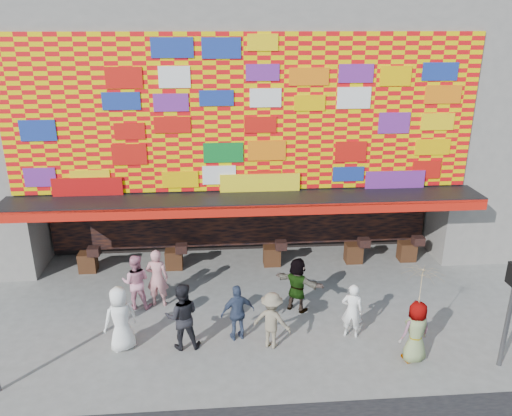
{
  "coord_description": "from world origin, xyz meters",
  "views": [
    {
      "loc": [
        -0.84,
        -11.57,
        8.2
      ],
      "look_at": [
        0.22,
        2.0,
        3.17
      ],
      "focal_mm": 35.0,
      "sensor_mm": 36.0,
      "label": 1
    }
  ],
  "objects_px": {
    "ped_g": "(416,332)",
    "ped_i": "(136,282)",
    "ped_a": "(121,319)",
    "ped_e": "(238,313)",
    "signal_right": "(512,301)",
    "ped_f": "(297,285)",
    "parasol": "(422,286)",
    "ped_b": "(157,278)",
    "ped_c": "(182,316)",
    "ped_d": "(272,320)",
    "ped_h": "(352,311)"
  },
  "relations": [
    {
      "from": "signal_right",
      "to": "ped_a",
      "type": "height_order",
      "value": "signal_right"
    },
    {
      "from": "ped_a",
      "to": "parasol",
      "type": "bearing_deg",
      "value": 143.22
    },
    {
      "from": "ped_e",
      "to": "parasol",
      "type": "xyz_separation_m",
      "value": [
        4.48,
        -1.3,
        1.36
      ]
    },
    {
      "from": "signal_right",
      "to": "ped_b",
      "type": "relative_size",
      "value": 1.61
    },
    {
      "from": "ped_e",
      "to": "ped_i",
      "type": "distance_m",
      "value": 3.54
    },
    {
      "from": "ped_e",
      "to": "parasol",
      "type": "bearing_deg",
      "value": 148.09
    },
    {
      "from": "ped_f",
      "to": "ped_i",
      "type": "distance_m",
      "value": 4.88
    },
    {
      "from": "ped_c",
      "to": "ped_f",
      "type": "height_order",
      "value": "ped_c"
    },
    {
      "from": "signal_right",
      "to": "ped_h",
      "type": "height_order",
      "value": "signal_right"
    },
    {
      "from": "ped_a",
      "to": "parasol",
      "type": "distance_m",
      "value": 7.76
    },
    {
      "from": "ped_h",
      "to": "ped_b",
      "type": "bearing_deg",
      "value": -3.68
    },
    {
      "from": "ped_h",
      "to": "parasol",
      "type": "relative_size",
      "value": 0.84
    },
    {
      "from": "ped_a",
      "to": "ped_g",
      "type": "distance_m",
      "value": 7.66
    },
    {
      "from": "ped_b",
      "to": "ped_d",
      "type": "distance_m",
      "value": 4.04
    },
    {
      "from": "ped_a",
      "to": "ped_h",
      "type": "height_order",
      "value": "ped_a"
    },
    {
      "from": "ped_c",
      "to": "ped_e",
      "type": "relative_size",
      "value": 1.15
    },
    {
      "from": "parasol",
      "to": "ped_d",
      "type": "bearing_deg",
      "value": 166.33
    },
    {
      "from": "ped_f",
      "to": "parasol",
      "type": "height_order",
      "value": "parasol"
    },
    {
      "from": "ped_e",
      "to": "ped_g",
      "type": "bearing_deg",
      "value": 148.09
    },
    {
      "from": "ped_b",
      "to": "ped_d",
      "type": "height_order",
      "value": "ped_b"
    },
    {
      "from": "ped_g",
      "to": "ped_i",
      "type": "height_order",
      "value": "ped_i"
    },
    {
      "from": "ped_b",
      "to": "ped_g",
      "type": "height_order",
      "value": "ped_b"
    },
    {
      "from": "ped_b",
      "to": "ped_i",
      "type": "bearing_deg",
      "value": 13.38
    },
    {
      "from": "signal_right",
      "to": "ped_g",
      "type": "relative_size",
      "value": 1.77
    },
    {
      "from": "ped_a",
      "to": "ped_e",
      "type": "relative_size",
      "value": 1.11
    },
    {
      "from": "ped_d",
      "to": "ped_f",
      "type": "distance_m",
      "value": 2.01
    },
    {
      "from": "parasol",
      "to": "ped_c",
      "type": "bearing_deg",
      "value": 170.16
    },
    {
      "from": "ped_b",
      "to": "ped_e",
      "type": "bearing_deg",
      "value": 146.69
    },
    {
      "from": "signal_right",
      "to": "ped_d",
      "type": "bearing_deg",
      "value": 167.63
    },
    {
      "from": "ped_g",
      "to": "parasol",
      "type": "height_order",
      "value": "parasol"
    },
    {
      "from": "signal_right",
      "to": "ped_g",
      "type": "height_order",
      "value": "signal_right"
    },
    {
      "from": "ped_c",
      "to": "signal_right",
      "type": "bearing_deg",
      "value": 167.31
    },
    {
      "from": "ped_f",
      "to": "ped_g",
      "type": "height_order",
      "value": "ped_f"
    },
    {
      "from": "parasol",
      "to": "ped_b",
      "type": "bearing_deg",
      "value": 154.6
    },
    {
      "from": "ped_a",
      "to": "ped_b",
      "type": "distance_m",
      "value": 2.29
    },
    {
      "from": "ped_h",
      "to": "parasol",
      "type": "height_order",
      "value": "parasol"
    },
    {
      "from": "ped_i",
      "to": "ped_g",
      "type": "bearing_deg",
      "value": 160.79
    },
    {
      "from": "ped_c",
      "to": "ped_e",
      "type": "bearing_deg",
      "value": -172.64
    },
    {
      "from": "ped_h",
      "to": "ped_e",
      "type": "bearing_deg",
      "value": 14.68
    },
    {
      "from": "ped_d",
      "to": "parasol",
      "type": "height_order",
      "value": "parasol"
    },
    {
      "from": "ped_f",
      "to": "ped_h",
      "type": "bearing_deg",
      "value": 166.15
    },
    {
      "from": "signal_right",
      "to": "ped_b",
      "type": "height_order",
      "value": "signal_right"
    },
    {
      "from": "signal_right",
      "to": "ped_f",
      "type": "relative_size",
      "value": 1.75
    },
    {
      "from": "ped_e",
      "to": "ped_i",
      "type": "relative_size",
      "value": 0.94
    },
    {
      "from": "ped_b",
      "to": "parasol",
      "type": "bearing_deg",
      "value": 160.8
    },
    {
      "from": "ped_d",
      "to": "ped_f",
      "type": "height_order",
      "value": "ped_f"
    },
    {
      "from": "ped_d",
      "to": "ped_i",
      "type": "height_order",
      "value": "ped_i"
    },
    {
      "from": "ped_e",
      "to": "ped_g",
      "type": "xyz_separation_m",
      "value": [
        4.48,
        -1.3,
        0.03
      ]
    },
    {
      "from": "ped_a",
      "to": "ped_c",
      "type": "relative_size",
      "value": 0.97
    },
    {
      "from": "ped_g",
      "to": "ped_i",
      "type": "xyz_separation_m",
      "value": [
        -7.49,
        3.17,
        0.03
      ]
    }
  ]
}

